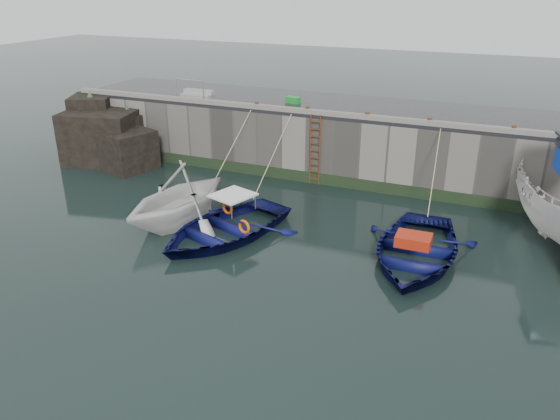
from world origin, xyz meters
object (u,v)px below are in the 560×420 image
at_px(ladder, 315,150).
at_px(boat_near_blue, 224,236).
at_px(bollard_a, 257,105).
at_px(bollard_d, 430,121).
at_px(boat_near_white, 180,221).
at_px(bollard_b, 308,110).
at_px(fish_crate, 293,100).
at_px(bollard_c, 367,115).
at_px(bollard_e, 514,129).
at_px(boat_near_navy, 414,258).

relative_size(ladder, boat_near_blue, 0.57).
bearing_deg(bollard_a, bollard_d, 0.00).
bearing_deg(bollard_a, boat_near_white, -93.76).
xyz_separation_m(boat_near_blue, bollard_b, (0.71, 6.74, 3.30)).
xyz_separation_m(fish_crate, bollard_a, (-1.17, -1.60, -0.02)).
xyz_separation_m(boat_near_white, bollard_c, (5.61, 6.31, 3.30)).
bearing_deg(boat_near_white, boat_near_blue, 0.06).
xyz_separation_m(bollard_a, bollard_c, (5.20, 0.00, 0.00)).
height_order(bollard_d, bollard_e, same).
distance_m(boat_near_navy, bollard_d, 6.71).
xyz_separation_m(bollard_a, bollard_e, (11.00, 0.00, 0.00)).
xyz_separation_m(ladder, fish_crate, (-1.83, 1.94, 1.72)).
bearing_deg(boat_near_white, bollard_c, 59.63).
height_order(fish_crate, bollard_e, fish_crate).
xyz_separation_m(bollard_b, bollard_e, (8.50, 0.00, 0.00)).
relative_size(boat_near_blue, bollard_b, 20.16).
bearing_deg(bollard_b, bollard_a, 180.00).
height_order(boat_near_white, bollard_a, bollard_a).
xyz_separation_m(fish_crate, bollard_d, (6.63, -1.60, -0.02)).
xyz_separation_m(ladder, bollard_e, (8.00, 0.34, 1.71)).
relative_size(fish_crate, bollard_e, 2.37).
bearing_deg(bollard_b, boat_near_blue, -96.04).
distance_m(boat_near_navy, bollard_a, 10.83).
distance_m(ladder, bollard_d, 5.11).
bearing_deg(ladder, bollard_e, 2.40).
relative_size(boat_near_navy, bollard_e, 20.33).
xyz_separation_m(bollard_b, bollard_d, (5.30, 0.00, 0.00)).
height_order(ladder, bollard_b, bollard_b).
relative_size(bollard_b, bollard_e, 1.00).
distance_m(ladder, bollard_e, 8.19).
distance_m(fish_crate, bollard_e, 9.96).
relative_size(ladder, fish_crate, 4.81).
relative_size(boat_near_navy, bollard_d, 20.33).
xyz_separation_m(ladder, bollard_a, (-3.00, 0.34, 1.71)).
bearing_deg(bollard_c, bollard_b, 180.00).
bearing_deg(fish_crate, bollard_e, 4.37).
height_order(bollard_a, bollard_e, same).
relative_size(boat_near_white, bollard_c, 18.04).
bearing_deg(boat_near_blue, ladder, 97.79).
bearing_deg(bollard_a, bollard_c, 0.00).
xyz_separation_m(boat_near_blue, bollard_d, (6.01, 6.74, 3.30)).
bearing_deg(fish_crate, bollard_a, -112.45).
distance_m(ladder, bollard_c, 2.81).
height_order(fish_crate, bollard_b, fish_crate).
bearing_deg(boat_near_white, fish_crate, 90.00).
bearing_deg(fish_crate, boat_near_white, -87.68).
xyz_separation_m(boat_near_white, bollard_e, (11.41, 6.31, 3.30)).
bearing_deg(bollard_b, bollard_d, 0.00).
bearing_deg(bollard_a, fish_crate, 53.94).
bearing_deg(bollard_b, boat_near_white, -114.80).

